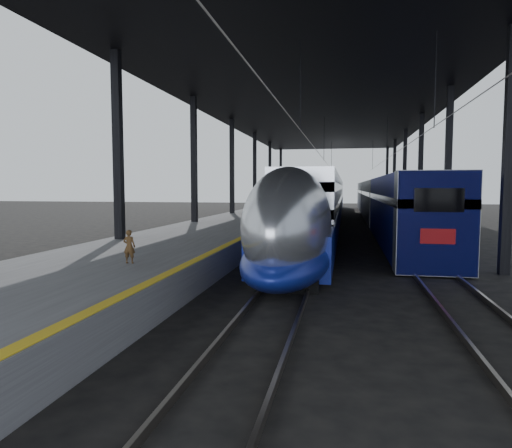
# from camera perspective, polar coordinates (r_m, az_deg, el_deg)

# --- Properties ---
(ground) EXTENTS (160.00, 160.00, 0.00)m
(ground) POSITION_cam_1_polar(r_m,az_deg,el_deg) (14.10, -4.87, -8.68)
(ground) COLOR black
(ground) RESTS_ON ground
(platform) EXTENTS (6.00, 80.00, 1.00)m
(platform) POSITION_cam_1_polar(r_m,az_deg,el_deg) (34.09, -1.29, 0.02)
(platform) COLOR #4C4C4F
(platform) RESTS_ON ground
(yellow_strip) EXTENTS (0.30, 80.00, 0.01)m
(yellow_strip) POSITION_cam_1_polar(r_m,az_deg,el_deg) (33.57, 3.38, 0.81)
(yellow_strip) COLOR gold
(yellow_strip) RESTS_ON platform
(rails) EXTENTS (6.52, 80.00, 0.16)m
(rails) POSITION_cam_1_polar(r_m,az_deg,el_deg) (33.35, 12.26, -0.91)
(rails) COLOR slate
(rails) RESTS_ON ground
(canopy) EXTENTS (18.00, 75.00, 9.47)m
(canopy) POSITION_cam_1_polar(r_m,az_deg,el_deg) (33.76, 7.97, 14.61)
(canopy) COLOR black
(canopy) RESTS_ON ground
(tgv_train) EXTENTS (2.82, 65.20, 4.05)m
(tgv_train) POSITION_cam_1_polar(r_m,az_deg,el_deg) (42.46, 8.68, 2.76)
(tgv_train) COLOR #B2B4B9
(tgv_train) RESTS_ON ground
(second_train) EXTENTS (2.79, 56.05, 3.85)m
(second_train) POSITION_cam_1_polar(r_m,az_deg,el_deg) (44.30, 15.26, 2.80)
(second_train) COLOR navy
(second_train) RESTS_ON ground
(child) EXTENTS (0.37, 0.25, 0.99)m
(child) POSITION_cam_1_polar(r_m,az_deg,el_deg) (13.95, -15.57, -2.73)
(child) COLOR #4C3319
(child) RESTS_ON platform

